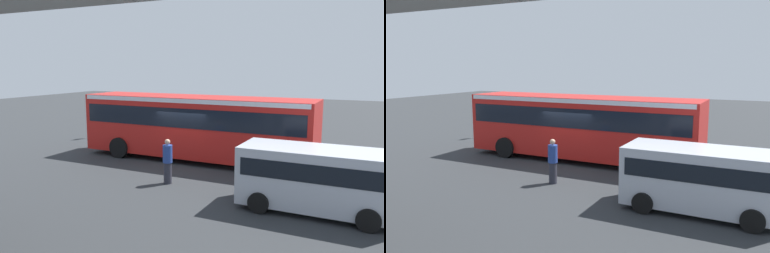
{
  "view_description": "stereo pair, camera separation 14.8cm",
  "coord_description": "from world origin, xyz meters",
  "views": [
    {
      "loc": [
        -8.16,
        16.17,
        4.62
      ],
      "look_at": [
        0.24,
        -0.91,
        1.6
      ],
      "focal_mm": 35.91,
      "sensor_mm": 36.0,
      "label": 1
    },
    {
      "loc": [
        -8.3,
        16.1,
        4.62
      ],
      "look_at": [
        0.24,
        -0.91,
        1.6
      ],
      "focal_mm": 35.91,
      "sensor_mm": 36.0,
      "label": 2
    }
  ],
  "objects": [
    {
      "name": "parked_van",
      "position": [
        -6.52,
        3.87,
        1.18
      ],
      "size": [
        4.8,
        2.17,
        2.05
      ],
      "color": "#B7BCC6",
      "rests_on": "ground"
    },
    {
      "name": "lane_dash_centre",
      "position": [
        0.0,
        -3.37,
        0.0
      ],
      "size": [
        2.0,
        0.2,
        0.01
      ],
      "primitive_type": "cube",
      "color": "silver",
      "rests_on": "ground"
    },
    {
      "name": "lane_dash_left",
      "position": [
        -4.0,
        -3.37,
        0.0
      ],
      "size": [
        2.0,
        0.2,
        0.01
      ],
      "primitive_type": "cube",
      "color": "silver",
      "rests_on": "ground"
    },
    {
      "name": "city_bus",
      "position": [
        -0.13,
        -0.55,
        1.88
      ],
      "size": [
        11.54,
        2.85,
        3.15
      ],
      "color": "red",
      "rests_on": "ground"
    },
    {
      "name": "ground",
      "position": [
        0.0,
        0.0,
        0.0
      ],
      "size": [
        80.0,
        80.0,
        0.0
      ],
      "primitive_type": "plane",
      "color": "#2D3033"
    },
    {
      "name": "traffic_sign",
      "position": [
        7.82,
        -3.47,
        1.89
      ],
      "size": [
        0.08,
        0.6,
        2.8
      ],
      "color": "slate",
      "rests_on": "ground"
    },
    {
      "name": "lane_dash_right",
      "position": [
        4.0,
        -3.37,
        0.0
      ],
      "size": [
        2.0,
        0.2,
        0.01
      ],
      "primitive_type": "cube",
      "color": "silver",
      "rests_on": "ground"
    },
    {
      "name": "lane_dash_rightmost",
      "position": [
        8.0,
        -3.37,
        0.0
      ],
      "size": [
        2.0,
        0.2,
        0.01
      ],
      "primitive_type": "cube",
      "color": "silver",
      "rests_on": "ground"
    },
    {
      "name": "pedestrian",
      "position": [
        -0.81,
        3.4,
        0.89
      ],
      "size": [
        0.38,
        0.38,
        1.79
      ],
      "color": "#2D2D38",
      "rests_on": "ground"
    },
    {
      "name": "lane_dash_leftmost",
      "position": [
        -8.0,
        -3.37,
        0.0
      ],
      "size": [
        2.0,
        0.2,
        0.01
      ],
      "primitive_type": "cube",
      "color": "silver",
      "rests_on": "ground"
    }
  ]
}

